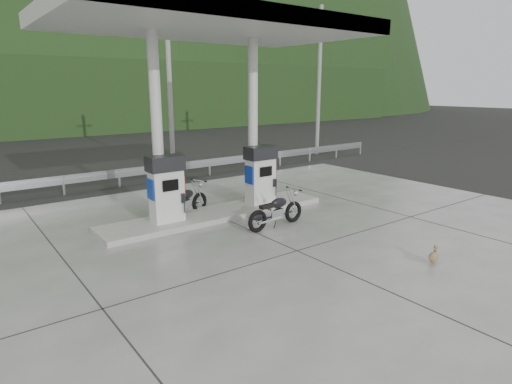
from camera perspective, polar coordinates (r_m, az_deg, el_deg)
ground at (r=10.83m, az=1.91°, el=-6.39°), size 160.00×160.00×0.00m
forecourt_apron at (r=10.83m, az=1.91°, el=-6.34°), size 18.00×14.00×0.02m
pump_island at (r=12.75m, az=-5.13°, el=-2.86°), size 7.00×1.40×0.15m
gas_pump_left at (r=11.77m, az=-11.87°, el=0.41°), size 0.95×0.55×1.80m
gas_pump_right at (r=13.39m, az=0.61°, el=2.30°), size 0.95×0.55×1.80m
canopy_column_left at (r=11.88m, az=-13.08°, el=8.30°), size 0.30×0.30×5.00m
canopy_column_right at (r=13.48m, az=-0.41°, el=9.26°), size 0.30×0.30×5.00m
canopy_roof at (r=12.33m, az=-5.69°, el=21.35°), size 8.50×5.00×0.40m
guardrail at (r=17.41m, az=-14.77°, el=3.32°), size 26.00×0.16×1.42m
road at (r=20.78m, az=-18.33°, el=2.72°), size 60.00×7.00×0.01m
utility_pole_b at (r=19.33m, az=-11.48°, el=14.30°), size 0.22×0.22×8.00m
utility_pole_c at (r=24.61m, az=8.39°, el=14.24°), size 0.22×0.22×8.00m
tree_band at (r=38.46m, az=-27.80°, el=11.12°), size 80.00×6.00×6.00m
motorcycle_left at (r=12.61m, az=-9.56°, el=-1.46°), size 1.94×1.20×0.88m
motorcycle_right at (r=11.63m, az=2.70°, el=-2.62°), size 1.85×0.70×0.86m
duck at (r=10.03m, az=22.57°, el=-8.02°), size 0.48×0.27×0.33m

